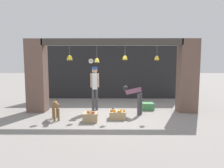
% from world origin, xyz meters
% --- Properties ---
extents(ground_plane, '(60.00, 60.00, 0.00)m').
position_xyz_m(ground_plane, '(0.00, 0.00, 0.00)').
color(ground_plane, gray).
extents(shop_back_wall, '(7.17, 0.12, 2.81)m').
position_xyz_m(shop_back_wall, '(0.00, 3.21, 1.41)').
color(shop_back_wall, '#232326').
rests_on(shop_back_wall, ground_plane).
extents(shop_pillar_left, '(0.70, 0.60, 2.81)m').
position_xyz_m(shop_pillar_left, '(-2.94, 0.30, 1.41)').
color(shop_pillar_left, brown).
rests_on(shop_pillar_left, ground_plane).
extents(shop_pillar_right, '(0.70, 0.60, 2.81)m').
position_xyz_m(shop_pillar_right, '(2.94, 0.30, 1.41)').
color(shop_pillar_right, brown).
rests_on(shop_pillar_right, ground_plane).
extents(storefront_awning, '(5.27, 0.29, 0.91)m').
position_xyz_m(storefront_awning, '(-0.01, 0.12, 2.66)').
color(storefront_awning, '#3D3833').
extents(dog, '(0.43, 0.78, 0.68)m').
position_xyz_m(dog, '(-1.89, -0.89, 0.46)').
color(dog, brown).
rests_on(dog, ground_plane).
extents(shopkeeper, '(0.34, 0.30, 1.74)m').
position_xyz_m(shopkeeper, '(-0.69, 0.48, 1.04)').
color(shopkeeper, '#424247').
rests_on(shopkeeper, ground_plane).
extents(worker_stooping, '(0.70, 0.60, 1.04)m').
position_xyz_m(worker_stooping, '(0.85, -0.12, 0.69)').
color(worker_stooping, '#424247').
rests_on(worker_stooping, ground_plane).
extents(fruit_crate_oranges, '(0.55, 0.44, 0.33)m').
position_xyz_m(fruit_crate_oranges, '(0.20, -0.76, 0.14)').
color(fruit_crate_oranges, tan).
rests_on(fruit_crate_oranges, ground_plane).
extents(fruit_crate_apples, '(0.46, 0.39, 0.36)m').
position_xyz_m(fruit_crate_apples, '(-0.69, -1.10, 0.15)').
color(fruit_crate_apples, tan).
rests_on(fruit_crate_apples, ground_plane).
extents(produce_box_green, '(0.46, 0.43, 0.28)m').
position_xyz_m(produce_box_green, '(1.47, 0.59, 0.14)').
color(produce_box_green, '#42844C').
rests_on(produce_box_green, ground_plane).
extents(water_bottle, '(0.08, 0.08, 0.29)m').
position_xyz_m(water_bottle, '(0.04, -0.38, 0.13)').
color(water_bottle, '#2D60AD').
rests_on(water_bottle, ground_plane).
extents(wall_clock, '(0.27, 0.03, 0.27)m').
position_xyz_m(wall_clock, '(-1.14, 3.13, 2.00)').
color(wall_clock, black).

